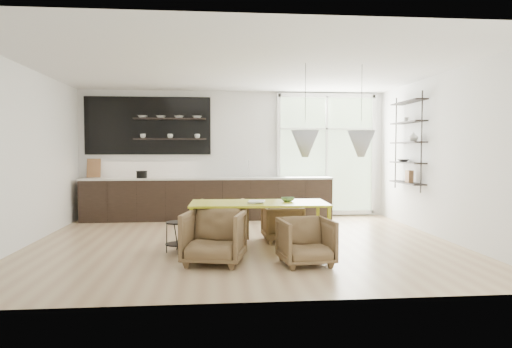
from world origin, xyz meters
The scene contains 11 objects.
room centered at (0.58, 1.10, 1.46)m, with size 7.02×6.01×2.91m.
kitchen_run centered at (-0.69, 2.69, 0.60)m, with size 5.54×0.69×2.75m.
right_shelving centered at (3.36, 1.17, 1.65)m, with size 0.26×1.22×1.90m.
dining_table centered at (0.20, -0.68, 0.70)m, with size 2.10×1.00×0.76m.
armchair_back_left centered at (-0.31, 0.14, 0.36)m, with size 0.77×0.79×0.72m, color brown.
armchair_back_right centered at (0.68, 0.11, 0.31)m, with size 0.65×0.67×0.61m, color brown.
armchair_front_left centered at (-0.48, -1.37, 0.37)m, with size 0.78×0.80×0.73m, color brown.
armchair_front_right centered at (0.76, -1.54, 0.32)m, with size 0.68×0.70×0.63m, color brown.
wire_stool centered at (-1.03, -0.64, 0.30)m, with size 0.37×0.37×0.47m.
table_book centered at (0.04, -0.72, 0.77)m, with size 0.24×0.33×0.03m, color white.
table_bowl centered at (0.66, -0.61, 0.79)m, with size 0.20×0.20×0.06m, color #5C8451.
Camera 1 is at (-0.47, -7.55, 1.55)m, focal length 32.00 mm.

